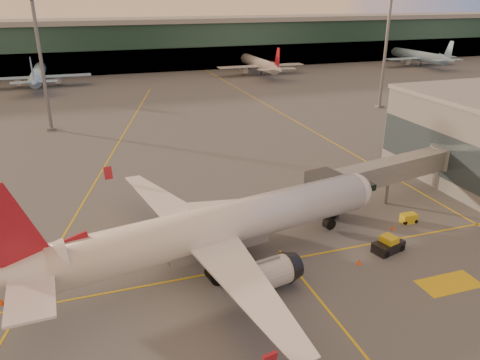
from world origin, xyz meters
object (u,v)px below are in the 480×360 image
object	(u,v)px
main_airplane	(212,229)
gpu_cart	(409,218)
pushback_tug	(389,245)
catering_truck	(216,223)

from	to	relation	value
main_airplane	gpu_cart	distance (m)	25.42
main_airplane	pushback_tug	distance (m)	19.26
catering_truck	gpu_cart	xyz separation A→B (m)	(23.63, -2.14, -2.19)
catering_truck	pushback_tug	distance (m)	18.72
main_airplane	pushback_tug	xyz separation A→B (m)	(18.66, -3.38, -3.40)
gpu_cart	pushback_tug	xyz separation A→B (m)	(-6.46, -5.05, 0.18)
main_airplane	catering_truck	world-z (taller)	main_airplane
main_airplane	gpu_cart	world-z (taller)	main_airplane
main_airplane	gpu_cart	bearing A→B (deg)	-6.99
catering_truck	pushback_tug	xyz separation A→B (m)	(17.17, -7.19, -2.01)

